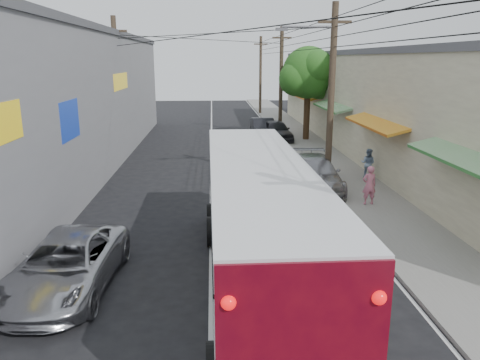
# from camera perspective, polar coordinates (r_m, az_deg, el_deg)

# --- Properties ---
(sidewalk) EXTENTS (3.00, 80.00, 0.12)m
(sidewalk) POSITION_cam_1_polar(r_m,az_deg,el_deg) (28.36, 9.76, 2.82)
(sidewalk) COLOR slate
(sidewalk) RESTS_ON ground
(building_right) EXTENTS (7.09, 40.00, 6.25)m
(building_right) POSITION_cam_1_polar(r_m,az_deg,el_deg) (31.12, 17.36, 9.16)
(building_right) COLOR beige
(building_right) RESTS_ON ground
(building_left) EXTENTS (7.20, 36.00, 7.25)m
(building_left) POSITION_cam_1_polar(r_m,az_deg,el_deg) (26.55, -22.54, 8.99)
(building_left) COLOR gray
(building_left) RESTS_ON ground
(utility_poles) EXTENTS (11.80, 45.28, 8.00)m
(utility_poles) POSITION_cam_1_polar(r_m,az_deg,el_deg) (27.58, 3.00, 11.22)
(utility_poles) COLOR #473828
(utility_poles) RESTS_ON ground
(street_tree) EXTENTS (4.40, 4.00, 6.60)m
(street_tree) POSITION_cam_1_polar(r_m,az_deg,el_deg) (33.76, 8.41, 12.62)
(street_tree) COLOR #3F2B19
(street_tree) RESTS_ON ground
(coach_bus) EXTENTS (2.69, 11.38, 3.27)m
(coach_bus) POSITION_cam_1_polar(r_m,az_deg,el_deg) (11.89, 2.16, -5.26)
(coach_bus) COLOR silver
(coach_bus) RESTS_ON ground
(jeepney) EXTENTS (2.55, 5.00, 1.35)m
(jeepney) POSITION_cam_1_polar(r_m,az_deg,el_deg) (12.79, -20.36, -9.65)
(jeepney) COLOR #ADAEB4
(jeepney) RESTS_ON ground
(parked_suv) EXTENTS (2.33, 5.26, 1.50)m
(parked_suv) POSITION_cam_1_polar(r_m,az_deg,el_deg) (21.13, 9.03, 0.76)
(parked_suv) COLOR #95959C
(parked_suv) RESTS_ON ground
(parked_car_mid) EXTENTS (2.31, 4.60, 1.50)m
(parked_car_mid) POSITION_cam_1_polar(r_m,az_deg,el_deg) (33.71, 4.37, 6.03)
(parked_car_mid) COLOR #28282D
(parked_car_mid) RESTS_ON ground
(parked_car_far) EXTENTS (1.65, 4.55, 1.49)m
(parked_car_far) POSITION_cam_1_polar(r_m,az_deg,el_deg) (34.60, 2.82, 6.26)
(parked_car_far) COLOR black
(parked_car_far) RESTS_ON ground
(pedestrian_near) EXTENTS (0.59, 0.41, 1.55)m
(pedestrian_near) POSITION_cam_1_polar(r_m,az_deg,el_deg) (19.11, 15.47, -0.61)
(pedestrian_near) COLOR #CD6D87
(pedestrian_near) RESTS_ON sidewalk
(pedestrian_far) EXTENTS (0.88, 0.84, 1.42)m
(pedestrian_far) POSITION_cam_1_polar(r_m,az_deg,el_deg) (23.46, 15.33, 2.00)
(pedestrian_far) COLOR #829BBD
(pedestrian_far) RESTS_ON sidewalk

